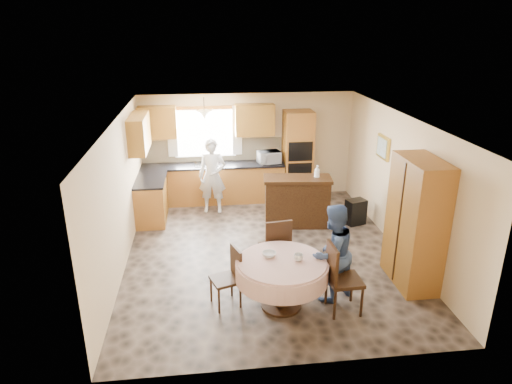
{
  "coord_description": "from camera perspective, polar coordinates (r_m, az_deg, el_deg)",
  "views": [
    {
      "loc": [
        -1.07,
        -7.49,
        4.02
      ],
      "look_at": [
        -0.13,
        0.3,
        1.09
      ],
      "focal_mm": 32.0,
      "sensor_mm": 36.0,
      "label": 1
    }
  ],
  "objects": [
    {
      "name": "counter_back",
      "position": [
        10.66,
        -5.43,
        3.36
      ],
      "size": [
        3.3,
        0.64,
        0.04
      ],
      "primitive_type": "cube",
      "color": "black",
      "rests_on": "base_cab_back"
    },
    {
      "name": "space_heater",
      "position": [
        9.84,
        12.34,
        -2.44
      ],
      "size": [
        0.46,
        0.38,
        0.54
      ],
      "primitive_type": "cube",
      "rotation": [
        0.0,
        0.0,
        0.31
      ],
      "color": "black",
      "rests_on": "floor"
    },
    {
      "name": "curtain_left",
      "position": [
        10.71,
        -10.46,
        7.34
      ],
      "size": [
        0.22,
        0.02,
        1.15
      ],
      "primitive_type": "cube",
      "color": "white",
      "rests_on": "wall_back"
    },
    {
      "name": "person_dining",
      "position": [
        6.99,
        9.52,
        -7.52
      ],
      "size": [
        0.94,
        0.88,
        1.54
      ],
      "primitive_type": "imported",
      "rotation": [
        0.0,
        0.0,
        3.67
      ],
      "color": "#3B5281",
      "rests_on": "floor"
    },
    {
      "name": "cupboard",
      "position": [
        7.63,
        19.34,
        -3.7
      ],
      "size": [
        0.55,
        1.1,
        2.1
      ],
      "primitive_type": "cube",
      "color": "orange",
      "rests_on": "floor"
    },
    {
      "name": "wall_cab_side",
      "position": [
        9.61,
        -14.41,
        7.14
      ],
      "size": [
        0.33,
        1.2,
        0.72
      ],
      "primitive_type": "cube",
      "color": "#C28530",
      "rests_on": "wall_left"
    },
    {
      "name": "base_cab_back",
      "position": [
        10.8,
        -5.35,
        1.02
      ],
      "size": [
        3.3,
        0.6,
        0.88
      ],
      "primitive_type": "cube",
      "color": "orange",
      "rests_on": "floor"
    },
    {
      "name": "wall_cab_right",
      "position": [
        10.61,
        -0.16,
        9.0
      ],
      "size": [
        0.9,
        0.33,
        0.72
      ],
      "primitive_type": "cube",
      "color": "#C28530",
      "rests_on": "wall_back"
    },
    {
      "name": "bowl_sideboard",
      "position": [
        9.3,
        3.77,
        1.55
      ],
      "size": [
        0.28,
        0.28,
        0.05
      ],
      "primitive_type": "imported",
      "rotation": [
        0.0,
        0.0,
        -0.33
      ],
      "color": "#B2B2B2",
      "rests_on": "sideboard"
    },
    {
      "name": "counter_left",
      "position": [
        9.86,
        -13.12,
        1.48
      ],
      "size": [
        0.64,
        1.2,
        0.04
      ],
      "primitive_type": "cube",
      "color": "black",
      "rests_on": "base_cab_left"
    },
    {
      "name": "backsplash",
      "position": [
        10.86,
        -5.53,
        5.21
      ],
      "size": [
        3.3,
        0.02,
        0.55
      ],
      "primitive_type": "cube",
      "color": "beige",
      "rests_on": "wall_back"
    },
    {
      "name": "bowl_table",
      "position": [
        6.78,
        1.66,
        -7.81
      ],
      "size": [
        0.23,
        0.23,
        0.07
      ],
      "primitive_type": "imported",
      "rotation": [
        0.0,
        0.0,
        -0.1
      ],
      "color": "#B2B2B2",
      "rests_on": "dining_table"
    },
    {
      "name": "sideboard",
      "position": [
        9.52,
        5.12,
        -1.35
      ],
      "size": [
        1.43,
        0.72,
        0.98
      ],
      "primitive_type": "cube",
      "rotation": [
        0.0,
        0.0,
        -0.11
      ],
      "color": "#3B2610",
      "rests_on": "floor"
    },
    {
      "name": "cup_table",
      "position": [
        6.69,
        5.34,
        -8.14
      ],
      "size": [
        0.14,
        0.14,
        0.11
      ],
      "primitive_type": "imported",
      "rotation": [
        0.0,
        0.0,
        -0.06
      ],
      "color": "#B2B2B2",
      "rests_on": "dining_table"
    },
    {
      "name": "oven_lower",
      "position": [
        10.63,
        5.5,
        2.45
      ],
      "size": [
        0.56,
        0.01,
        0.45
      ],
      "primitive_type": "cube",
      "color": "black",
      "rests_on": "oven_tower"
    },
    {
      "name": "oven_tower",
      "position": [
        10.83,
        5.21,
        4.52
      ],
      "size": [
        0.66,
        0.62,
        2.12
      ],
      "primitive_type": "cube",
      "color": "orange",
      "rests_on": "floor"
    },
    {
      "name": "wall_back",
      "position": [
        10.9,
        -1.05,
        5.75
      ],
      "size": [
        5.0,
        0.02,
        2.5
      ],
      "primitive_type": "cube",
      "color": "beige",
      "rests_on": "floor"
    },
    {
      "name": "chair_left",
      "position": [
        6.9,
        -3.29,
        -10.18
      ],
      "size": [
        0.5,
        0.5,
        0.92
      ],
      "rotation": [
        0.0,
        0.0,
        -1.25
      ],
      "color": "#3B2610",
      "rests_on": "floor"
    },
    {
      "name": "framed_picture",
      "position": [
        9.37,
        15.59,
        5.41
      ],
      "size": [
        0.06,
        0.55,
        0.45
      ],
      "color": "gold",
      "rests_on": "wall_right"
    },
    {
      "name": "chair_back",
      "position": [
        7.54,
        2.55,
        -6.64
      ],
      "size": [
        0.52,
        0.52,
        1.06
      ],
      "rotation": [
        0.0,
        0.0,
        3.28
      ],
      "color": "#3B2610",
      "rests_on": "floor"
    },
    {
      "name": "base_cab_left",
      "position": [
        10.02,
        -12.91,
        -1.01
      ],
      "size": [
        0.6,
        1.2,
        0.88
      ],
      "primitive_type": "cube",
      "color": "orange",
      "rests_on": "floor"
    },
    {
      "name": "oven_upper",
      "position": [
        10.48,
        5.6,
        5.05
      ],
      "size": [
        0.56,
        0.01,
        0.45
      ],
      "primitive_type": "cube",
      "color": "black",
      "rests_on": "oven_tower"
    },
    {
      "name": "wall_front",
      "position": [
        5.38,
        5.68,
        -10.62
      ],
      "size": [
        5.0,
        0.02,
        2.5
      ],
      "primitive_type": "cube",
      "color": "beige",
      "rests_on": "floor"
    },
    {
      "name": "window",
      "position": [
        10.74,
        -6.41,
        7.33
      ],
      "size": [
        1.4,
        0.03,
        1.1
      ],
      "primitive_type": "cube",
      "color": "white",
      "rests_on": "wall_back"
    },
    {
      "name": "floor",
      "position": [
        8.57,
        1.1,
        -7.52
      ],
      "size": [
        5.0,
        6.0,
        0.01
      ],
      "primitive_type": "cube",
      "color": "brown",
      "rests_on": "ground"
    },
    {
      "name": "microwave",
      "position": [
        10.67,
        1.62,
        4.37
      ],
      "size": [
        0.57,
        0.44,
        0.28
      ],
      "primitive_type": "imported",
      "rotation": [
        0.0,
        0.0,
        0.2
      ],
      "color": "silver",
      "rests_on": "counter_back"
    },
    {
      "name": "ceiling",
      "position": [
        7.72,
        1.22,
        9.11
      ],
      "size": [
        5.0,
        6.0,
        0.01
      ],
      "primitive_type": "cube",
      "color": "white",
      "rests_on": "wall_back"
    },
    {
      "name": "dining_table",
      "position": [
        6.77,
        3.24,
        -9.86
      ],
      "size": [
        1.36,
        1.36,
        0.77
      ],
      "color": "#3B2610",
      "rests_on": "floor"
    },
    {
      "name": "wall_cab_left",
      "position": [
        10.58,
        -12.21,
        8.51
      ],
      "size": [
        0.85,
        0.33,
        0.72
      ],
      "primitive_type": "cube",
      "color": "#C28530",
      "rests_on": "wall_back"
    },
    {
      "name": "person_sink",
      "position": [
        10.11,
        -5.48,
        2.0
      ],
      "size": [
        0.66,
        0.48,
        1.67
      ],
      "primitive_type": "imported",
      "rotation": [
        0.0,
        0.0,
        -0.14
      ],
      "color": "silver",
      "rests_on": "floor"
    },
    {
      "name": "curtain_right",
      "position": [
        10.72,
        -2.37,
        7.68
      ],
      "size": [
        0.22,
        0.02,
        1.15
      ],
      "primitive_type": "cube",
      "color": "white",
      "rests_on": "wall_back"
    },
    {
      "name": "wall_right",
      "position": [
        8.75,
        17.6,
        1.02
      ],
      "size": [
        0.02,
        6.0,
        2.5
      ],
      "primitive_type": "cube",
      "color": "beige",
      "rests_on": "floor"
    },
    {
      "name": "chair_right",
      "position": [
        6.79,
        10.37,
        -10.17
      ],
      "size": [
        0.49,
        0.49,
        1.09
      ],
      "rotation": [
        0.0,
        0.0,
        1.61
      ],
      "color": "#3B2610",
      "rests_on": "floor"
    },
    {
      "name": "wall_left",
      "position": [
        8.11,
        -16.62,
        -0.39
      ],
      "size": [
        0.02,
        6.0,
        2.5
      ],
      "primitive_type": "cube",
      "color": "beige",
      "rests_on": "floor"
    },
    {
      "name": "bottle_sideboard",
      "position": [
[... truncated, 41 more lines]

